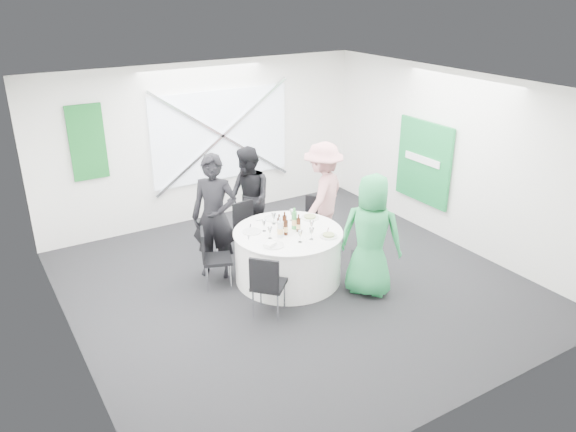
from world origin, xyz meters
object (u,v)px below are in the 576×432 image
person_man_back_left (215,217)px  person_woman_pink (323,196)px  banquet_table (288,256)px  chair_back (247,225)px  person_woman_green (371,236)px  chair_front_right (370,253)px  chair_back_left (211,254)px  chair_back_right (314,219)px  chair_front_left (267,282)px  green_water_bottle (294,221)px  clear_water_bottle (280,230)px  person_man_back (248,198)px

person_man_back_left → person_woman_pink: bearing=39.9°
banquet_table → chair_back: size_ratio=1.81×
person_woman_green → chair_front_right: bearing=-82.0°
person_man_back_left → person_woman_green: size_ratio=1.07×
chair_back_left → person_man_back_left: (0.21, 0.30, 0.41)m
chair_back_left → chair_back_right: 1.97m
banquet_table → person_woman_green: 1.27m
chair_front_left → person_man_back_left: person_man_back_left is taller
banquet_table → chair_back: (-0.12, 1.03, 0.12)m
chair_back_right → chair_front_right: size_ratio=1.00×
green_water_bottle → clear_water_bottle: 0.35m
person_woman_green → clear_water_bottle: bearing=10.0°
chair_back_left → person_woman_pink: (2.09, 0.30, 0.36)m
chair_back_left → person_woman_green: (1.79, -1.27, 0.35)m
chair_back_left → chair_front_right: chair_back_left is taller
person_woman_green → chair_back: bearing=-15.9°
banquet_table → chair_back_right: (0.92, 0.70, 0.11)m
chair_back_right → person_man_back_left: person_man_back_left is taller
green_water_bottle → chair_back_left: bearing=163.4°
person_man_back → clear_water_bottle: size_ratio=5.54×
chair_back_left → chair_front_left: size_ratio=0.98×
chair_back_right → person_woman_green: 1.64m
person_woman_pink → person_woman_green: 1.60m
banquet_table → green_water_bottle: 0.52m
chair_back_left → person_woman_green: size_ratio=0.51×
chair_back_left → chair_front_left: bearing=-145.7°
chair_back → chair_front_left: 1.86m
banquet_table → chair_back_left: 1.10m
chair_back_right → person_woman_green: size_ratio=0.49×
chair_back_right → green_water_bottle: 1.11m
chair_back_right → person_man_back: (-0.87, 0.59, 0.34)m
person_man_back → chair_back_right: bearing=58.0°
person_man_back_left → person_man_back: 1.06m
person_man_back_left → green_water_bottle: bearing=5.6°
person_woman_pink → clear_water_bottle: (-1.25, -0.79, 0.01)m
chair_front_left → person_woman_green: size_ratio=0.52×
chair_back_left → person_woman_pink: 2.14m
green_water_bottle → chair_front_left: bearing=-139.4°
banquet_table → chair_front_right: bearing=-38.8°
banquet_table → clear_water_bottle: (-0.19, -0.11, 0.50)m
chair_back → chair_front_left: chair_front_left is taller
chair_front_left → banquet_table: bearing=-90.0°
chair_back_right → clear_water_bottle: clear_water_bottle is taller
chair_back_right → person_man_back_left: bearing=-126.7°
chair_back_right → person_woman_green: person_woman_green is taller
chair_back_left → person_man_back: size_ratio=0.53×
person_man_back → chair_back_left: bearing=-47.4°
person_woman_pink → chair_front_left: bearing=5.0°
banquet_table → person_man_back_left: person_man_back_left is taller
chair_back_right → chair_front_left: size_ratio=0.95×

